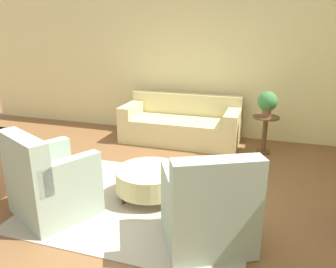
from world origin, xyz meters
TOP-DOWN VIEW (x-y plane):
  - ground_plane at (0.00, 0.00)m, footprint 16.00×16.00m
  - wall_back at (0.00, 3.05)m, footprint 9.98×0.12m
  - rug at (0.00, 0.00)m, footprint 2.64×2.15m
  - couch at (-0.19, 2.44)m, footprint 2.18×0.96m
  - armchair_left at (-0.92, -0.55)m, footprint 1.08×1.07m
  - armchair_right at (0.92, -0.55)m, footprint 1.08×1.07m
  - ottoman_table at (0.03, 0.16)m, footprint 0.85×0.85m
  - side_table at (1.34, 2.26)m, footprint 0.44×0.44m
  - potted_plant_on_side_table at (1.34, 2.26)m, footprint 0.33×0.33m

SIDE VIEW (x-z plane):
  - ground_plane at x=0.00m, z-range 0.00..0.00m
  - rug at x=0.00m, z-range 0.00..0.01m
  - ottoman_table at x=0.03m, z-range 0.07..0.45m
  - couch at x=-0.19m, z-range -0.11..0.74m
  - armchair_left at x=-0.92m, z-range -0.11..0.89m
  - armchair_right at x=0.92m, z-range -0.11..0.89m
  - side_table at x=1.34m, z-range 0.10..0.76m
  - potted_plant_on_side_table at x=1.34m, z-range 0.69..1.11m
  - wall_back at x=0.00m, z-range 0.00..2.80m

